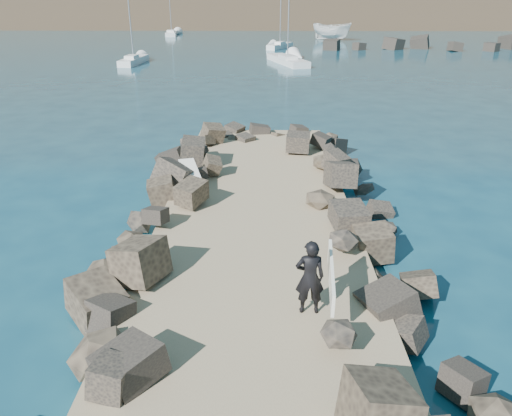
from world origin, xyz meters
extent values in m
plane|color=#0F384C|center=(0.00, 0.00, 0.00)|extent=(800.00, 800.00, 0.00)
cube|color=#8C7759|center=(0.00, -2.00, 0.30)|extent=(6.00, 26.00, 0.60)
cube|color=#272421|center=(-2.90, -1.50, 0.50)|extent=(2.60, 22.00, 1.00)
cube|color=black|center=(2.90, -1.50, 0.50)|extent=(2.60, 22.00, 1.00)
cube|color=white|center=(-2.30, 2.64, 1.04)|extent=(1.23, 2.28, 0.07)
imported|color=silver|center=(10.71, 69.96, 1.35)|extent=(7.03, 6.46, 2.69)
imported|color=black|center=(1.21, -4.57, 1.46)|extent=(0.64, 0.43, 1.72)
cube|color=white|center=(1.66, -4.57, 1.51)|extent=(0.24, 2.13, 0.67)
cube|color=silver|center=(-16.26, 78.43, 0.25)|extent=(2.52, 7.83, 0.80)
cylinder|color=gray|center=(-16.26, 78.43, 4.83)|extent=(0.12, 0.12, 8.46)
cube|color=silver|center=(-16.26, 77.51, 0.75)|extent=(1.46, 2.27, 0.44)
cube|color=silver|center=(2.19, 56.63, 0.25)|extent=(3.75, 5.62, 0.80)
cylinder|color=gray|center=(2.19, 56.63, 3.73)|extent=(0.12, 0.12, 6.26)
cube|color=silver|center=(2.19, 56.03, 0.75)|extent=(1.54, 1.83, 0.44)
cube|color=silver|center=(-13.74, 40.79, 0.25)|extent=(1.89, 6.53, 0.80)
cylinder|color=gray|center=(-13.74, 40.79, 4.14)|extent=(0.12, 0.12, 7.09)
cube|color=silver|center=(-13.74, 40.02, 0.75)|extent=(1.16, 1.88, 0.44)
cube|color=silver|center=(2.59, 41.23, 0.25)|extent=(4.37, 8.71, 0.80)
cylinder|color=gray|center=(2.59, 41.23, 5.30)|extent=(0.12, 0.12, 9.40)
cube|color=silver|center=(2.59, 40.25, 0.75)|extent=(2.03, 2.69, 0.44)
camera|label=1|loc=(0.23, -13.69, 7.01)|focal=35.00mm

